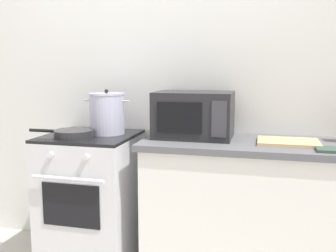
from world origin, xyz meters
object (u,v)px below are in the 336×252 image
oven_mitt (333,150)px  microwave (194,115)px  stock_pot (107,113)px  cutting_board (288,142)px  frying_pan (73,133)px  stove (92,199)px

oven_mitt → microwave: bearing=163.8°
stock_pot → cutting_board: stock_pot is taller
oven_mitt → frying_pan: bearing=178.6°
stove → stock_pot: size_ratio=2.80×
cutting_board → stock_pot: bearing=176.9°
frying_pan → stove: bearing=62.6°
stove → oven_mitt: bearing=-5.9°
frying_pan → microwave: 0.81m
stove → stock_pot: (0.10, 0.07, 0.60)m
cutting_board → microwave: bearing=172.5°
microwave → oven_mitt: 0.87m
stove → frying_pan: size_ratio=1.99×
stock_pot → frying_pan: 0.27m
stock_pot → frying_pan: bearing=-131.5°
stove → microwave: (0.71, 0.08, 0.61)m
stove → frying_pan: (-0.06, -0.12, 0.48)m
frying_pan → cutting_board: size_ratio=1.28×
stock_pot → microwave: bearing=1.3°
stove → microwave: size_ratio=1.84×
oven_mitt → cutting_board: bearing=144.9°
frying_pan → microwave: size_ratio=0.92×
stock_pot → frying_pan: (-0.16, -0.18, -0.12)m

